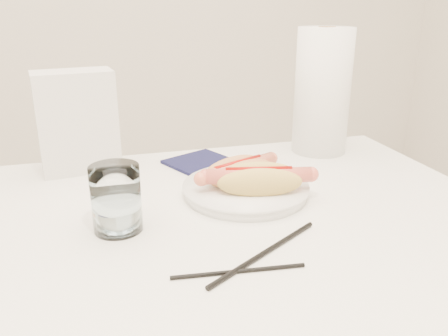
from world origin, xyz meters
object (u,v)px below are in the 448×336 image
object	(u,v)px
hotdog_left	(238,172)
hotdog_right	(259,180)
plate	(246,191)
water_glass	(116,199)
paper_towel_roll	(322,92)
napkin_box	(77,122)
table	(186,252)

from	to	relation	value
hotdog_left	hotdog_right	distance (m)	0.06
plate	water_glass	distance (m)	0.27
hotdog_left	plate	bearing A→B (deg)	-89.78
water_glass	paper_towel_roll	size ratio (longest dim) A/B	0.37
hotdog_left	napkin_box	xyz separation A→B (m)	(-0.31, 0.22, 0.07)
napkin_box	hotdog_right	bearing A→B (deg)	-48.61
paper_towel_roll	hotdog_right	bearing A→B (deg)	-134.62
hotdog_right	hotdog_left	bearing A→B (deg)	124.50
plate	paper_towel_roll	bearing A→B (deg)	39.72
hotdog_left	paper_towel_roll	bearing A→B (deg)	12.01
hotdog_right	paper_towel_roll	distance (m)	0.38
hotdog_left	water_glass	world-z (taller)	water_glass
hotdog_right	water_glass	distance (m)	0.27
table	plate	bearing A→B (deg)	31.11
plate	hotdog_left	distance (m)	0.04
hotdog_left	water_glass	xyz separation A→B (m)	(-0.24, -0.10, 0.01)
hotdog_right	napkin_box	distance (m)	0.44
plate	water_glass	xyz separation A→B (m)	(-0.25, -0.08, 0.05)
paper_towel_roll	table	bearing A→B (deg)	-143.00
plate	napkin_box	bearing A→B (deg)	142.11
water_glass	plate	bearing A→B (deg)	17.40
table	water_glass	size ratio (longest dim) A/B	10.56
hotdog_right	water_glass	world-z (taller)	water_glass
table	plate	xyz separation A→B (m)	(0.14, 0.08, 0.07)
table	water_glass	xyz separation A→B (m)	(-0.11, 0.01, 0.12)
hotdog_left	napkin_box	distance (m)	0.38
plate	hotdog_right	world-z (taller)	hotdog_right
paper_towel_roll	water_glass	bearing A→B (deg)	-149.82
paper_towel_roll	napkin_box	bearing A→B (deg)	178.01
table	hotdog_right	distance (m)	0.19
table	napkin_box	world-z (taller)	napkin_box
water_glass	table	bearing A→B (deg)	-2.60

